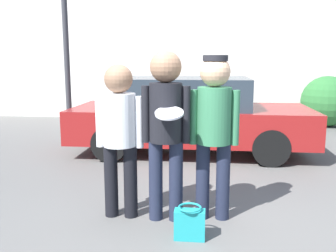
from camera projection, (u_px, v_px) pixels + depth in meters
name	position (u px, v px, depth m)	size (l,w,h in m)	color
ground_plane	(199.00, 226.00, 3.96)	(56.00, 56.00, 0.00)	#5B5956
storefront_building	(207.00, 46.00, 10.68)	(24.00, 0.22, 4.19)	silver
person_left	(120.00, 128.00, 4.04)	(0.52, 0.35, 1.69)	black
person_middle_with_frisbee	(166.00, 120.00, 3.93)	(0.52, 0.57, 1.83)	#1E2338
person_right	(214.00, 122.00, 3.97)	(0.53, 0.36, 1.78)	#1E2338
parked_car_near	(190.00, 115.00, 7.00)	(4.36, 1.83, 1.41)	maroon
shrub	(327.00, 101.00, 9.77)	(1.32, 1.32, 1.32)	#2D6B33
handbag	(190.00, 223.00, 3.65)	(0.30, 0.23, 0.33)	teal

